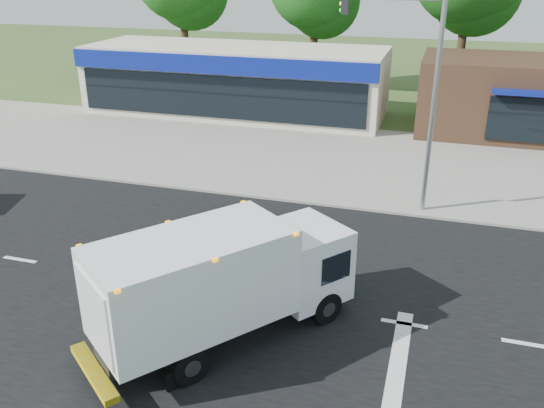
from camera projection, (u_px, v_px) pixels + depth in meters
The scene contains 10 objects.
ground at pixel (294, 306), 15.87m from camera, with size 120.00×120.00×0.00m, color #385123.
road_asphalt at pixel (294, 305), 15.87m from camera, with size 60.00×14.00×0.02m, color black.
sidewalk at pixel (346, 196), 23.07m from camera, with size 60.00×2.40×0.12m, color gray.
parking_apron at pixel (367, 154), 28.19m from camera, with size 60.00×9.00×0.02m, color gray.
lane_markings at pixel (332, 343), 14.32m from camera, with size 55.20×7.00×0.01m.
ems_box_truck at pixel (221, 279), 13.78m from camera, with size 5.91×6.73×3.05m.
emergency_worker at pixel (151, 271), 15.95m from camera, with size 0.70×0.63×1.71m.
retail_strip_mall at pixel (235, 80), 35.02m from camera, with size 18.00×6.20×4.00m.
brown_storefront at pixel (516, 97), 30.80m from camera, with size 10.00×6.70×4.00m.
traffic_signal_pole at pixel (417, 80), 20.00m from camera, with size 3.51×0.25×8.00m.
Camera 1 is at (3.34, -13.09, 8.82)m, focal length 38.00 mm.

